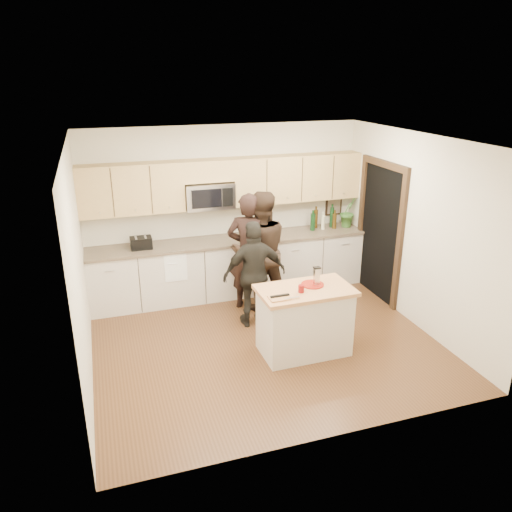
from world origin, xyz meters
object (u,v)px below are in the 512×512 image
object	(u,v)px
woman_right	(255,274)
woman_center	(260,251)
island	(304,320)
woman_left	(249,252)
toaster	(141,243)

from	to	relation	value
woman_right	woman_center	bearing A→B (deg)	-115.82
woman_center	woman_right	world-z (taller)	woman_center
island	woman_left	distance (m)	1.58
island	toaster	distance (m)	2.80
toaster	island	bearing A→B (deg)	-48.71
island	woman_left	bearing A→B (deg)	100.04
island	toaster	world-z (taller)	toaster
island	woman_right	distance (m)	1.05
toaster	woman_center	bearing A→B (deg)	-20.05
woman_right	toaster	bearing A→B (deg)	-37.89
woman_center	island	bearing A→B (deg)	98.96
woman_center	woman_right	distance (m)	0.60
toaster	woman_center	size ratio (longest dim) A/B	0.17
island	woman_right	size ratio (longest dim) A/B	0.78
island	woman_center	size ratio (longest dim) A/B	0.66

